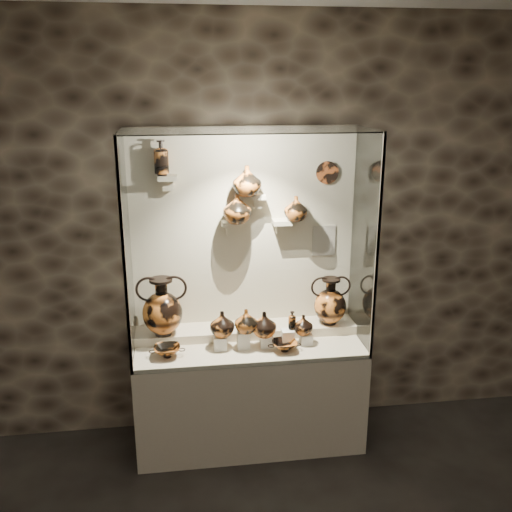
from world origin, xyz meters
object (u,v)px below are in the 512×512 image
at_px(kylix_right, 284,345).
at_px(ovoid_vase_a, 237,208).
at_px(jug_e, 303,325).
at_px(kylix_left, 167,350).
at_px(amphora_right, 330,301).
at_px(ovoid_vase_b, 247,181).
at_px(jug_c, 264,324).
at_px(lekythos_small, 292,319).
at_px(jug_a, 222,324).
at_px(ovoid_vase_c, 296,208).
at_px(lekythos_tall, 161,156).
at_px(jug_b, 246,321).
at_px(amphora_left, 162,307).

distance_m(kylix_right, ovoid_vase_a, 1.05).
bearing_deg(jug_e, kylix_left, 168.10).
height_order(amphora_right, ovoid_vase_b, ovoid_vase_b).
bearing_deg(jug_e, jug_c, 167.31).
bearing_deg(ovoid_vase_a, kylix_left, -142.20).
distance_m(amphora_right, jug_c, 0.59).
relative_size(jug_e, lekythos_small, 0.96).
height_order(jug_a, lekythos_small, jug_a).
height_order(jug_c, ovoid_vase_c, ovoid_vase_c).
relative_size(jug_a, lekythos_tall, 0.67).
distance_m(jug_c, ovoid_vase_b, 1.05).
relative_size(jug_a, lekythos_small, 1.20).
bearing_deg(ovoid_vase_a, jug_b, -74.61).
bearing_deg(jug_e, jug_b, 166.31).
height_order(amphora_left, amphora_right, amphora_left).
distance_m(jug_c, ovoid_vase_c, 0.88).
xyz_separation_m(jug_e, kylix_right, (-0.16, -0.10, -0.11)).
bearing_deg(jug_e, jug_a, 162.81).
relative_size(kylix_left, kylix_right, 1.04).
distance_m(amphora_right, jug_b, 0.71).
distance_m(amphora_left, kylix_left, 0.34).
bearing_deg(kylix_right, lekythos_tall, 178.43).
bearing_deg(kylix_left, jug_c, 23.51).
bearing_deg(amphora_left, ovoid_vase_c, 3.06).
relative_size(jug_e, ovoid_vase_b, 0.70).
xyz_separation_m(jug_b, ovoid_vase_a, (-0.03, 0.25, 0.78)).
relative_size(ovoid_vase_b, ovoid_vase_c, 1.18).
distance_m(kylix_left, lekythos_tall, 1.38).
relative_size(lekythos_small, ovoid_vase_b, 0.72).
relative_size(lekythos_tall, ovoid_vase_c, 1.53).
relative_size(amphora_left, jug_c, 2.36).
distance_m(lekythos_tall, ovoid_vase_a, 0.65).
bearing_deg(lekythos_tall, kylix_right, -13.54).
bearing_deg(kylix_right, amphora_left, -173.43).
bearing_deg(jug_c, amphora_right, 38.69).
distance_m(amphora_right, ovoid_vase_a, 1.03).
bearing_deg(amphora_right, jug_c, -174.33).
bearing_deg(jug_a, amphora_right, -8.41).
bearing_deg(ovoid_vase_a, jug_a, -114.10).
height_order(kylix_left, lekythos_tall, lekythos_tall).
relative_size(jug_b, lekythos_tall, 0.63).
relative_size(amphora_left, jug_e, 2.95).
bearing_deg(jug_b, kylix_right, -29.08).
distance_m(jug_c, ovoid_vase_a, 0.87).
bearing_deg(jug_b, jug_e, -10.44).
distance_m(lekythos_tall, ovoid_vase_c, 1.04).
height_order(kylix_left, ovoid_vase_c, ovoid_vase_c).
bearing_deg(kylix_right, ovoid_vase_c, 91.52).
xyz_separation_m(amphora_right, jug_c, (-0.55, -0.21, -0.07)).
bearing_deg(jug_e, amphora_left, 155.19).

